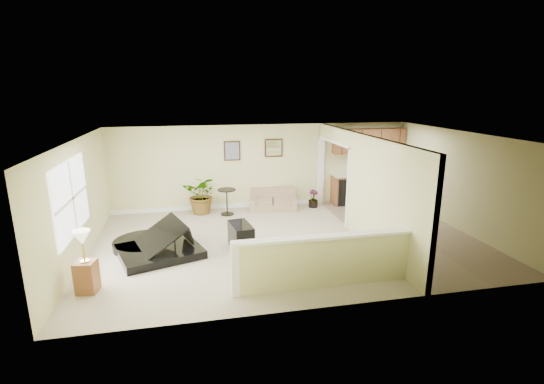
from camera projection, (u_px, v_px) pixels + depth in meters
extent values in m
plane|color=tan|center=(287.00, 241.00, 9.39)|extent=(9.00, 9.00, 0.00)
cube|color=beige|center=(264.00, 166.00, 11.91)|extent=(9.00, 0.04, 2.50)
cube|color=beige|center=(334.00, 236.00, 6.23)|extent=(9.00, 0.04, 2.50)
cube|color=beige|center=(78.00, 201.00, 8.18)|extent=(0.04, 6.00, 2.50)
cube|color=beige|center=(460.00, 181.00, 9.96)|extent=(0.04, 6.00, 2.50)
cube|color=silver|center=(288.00, 136.00, 8.76)|extent=(9.00, 6.00, 0.04)
cube|color=gray|center=(407.00, 231.00, 10.01)|extent=(2.70, 6.00, 0.01)
cube|color=beige|center=(384.00, 200.00, 8.29)|extent=(0.12, 3.60, 2.50)
cube|color=beige|center=(336.00, 134.00, 10.84)|extent=(0.12, 2.35, 0.40)
cube|color=beige|center=(326.00, 262.00, 7.12)|extent=(3.30, 0.12, 0.95)
cube|color=white|center=(327.00, 237.00, 7.00)|extent=(3.40, 0.22, 0.05)
cube|color=white|center=(235.00, 269.00, 6.79)|extent=(0.14, 0.14, 1.00)
cube|color=white|center=(71.00, 198.00, 7.66)|extent=(0.05, 2.15, 1.45)
cube|color=#332112|center=(232.00, 151.00, 11.58)|extent=(0.48, 0.03, 0.58)
cube|color=#8F5B76|center=(232.00, 151.00, 11.56)|extent=(0.40, 0.01, 0.50)
cube|color=#332112|center=(274.00, 148.00, 11.81)|extent=(0.55, 0.03, 0.55)
cube|color=silver|center=(274.00, 148.00, 11.79)|extent=(0.46, 0.01, 0.46)
cube|color=brown|center=(368.00, 189.00, 12.49)|extent=(2.30, 0.60, 0.90)
cube|color=beige|center=(369.00, 174.00, 12.37)|extent=(2.36, 0.65, 0.04)
cube|color=black|center=(344.00, 191.00, 12.33)|extent=(0.60, 0.60, 0.84)
cube|color=brown|center=(369.00, 141.00, 12.22)|extent=(2.30, 0.35, 0.75)
cube|color=black|center=(157.00, 217.00, 8.37)|extent=(2.02, 1.88, 0.34)
cylinder|color=black|center=(151.00, 209.00, 8.93)|extent=(1.42, 1.42, 0.34)
cube|color=white|center=(204.00, 216.00, 8.58)|extent=(0.60, 1.16, 0.02)
cube|color=black|center=(151.00, 202.00, 8.38)|extent=(1.65, 1.66, 0.77)
cube|color=black|center=(241.00, 236.00, 8.95)|extent=(0.54, 0.88, 0.55)
cube|color=tan|center=(273.00, 202.00, 11.89)|extent=(1.52, 1.04, 0.39)
cube|color=tan|center=(271.00, 187.00, 12.07)|extent=(1.40, 0.45, 0.41)
cube|color=tan|center=(253.00, 195.00, 11.70)|extent=(0.31, 0.81, 0.15)
cube|color=tan|center=(293.00, 193.00, 11.94)|extent=(0.31, 0.81, 0.15)
cylinder|color=black|center=(227.00, 214.00, 11.36)|extent=(0.37, 0.37, 0.03)
cylinder|color=black|center=(227.00, 202.00, 11.27)|extent=(0.04, 0.04, 0.73)
cylinder|color=black|center=(227.00, 190.00, 11.18)|extent=(0.52, 0.52, 0.03)
cylinder|color=black|center=(203.00, 209.00, 11.46)|extent=(0.32, 0.32, 0.23)
imported|color=#144317|center=(202.00, 194.00, 11.35)|extent=(1.25, 1.17, 1.13)
cylinder|color=black|center=(313.00, 204.00, 12.06)|extent=(0.28, 0.28, 0.20)
imported|color=#144317|center=(313.00, 199.00, 12.02)|extent=(0.33, 0.33, 0.54)
cube|color=brown|center=(87.00, 277.00, 6.96)|extent=(0.39, 0.39, 0.58)
cylinder|color=gold|center=(85.00, 261.00, 6.89)|extent=(0.16, 0.16, 0.02)
cylinder|color=gold|center=(83.00, 251.00, 6.84)|extent=(0.03, 0.03, 0.39)
cone|color=beige|center=(82.00, 238.00, 6.78)|extent=(0.31, 0.31, 0.25)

